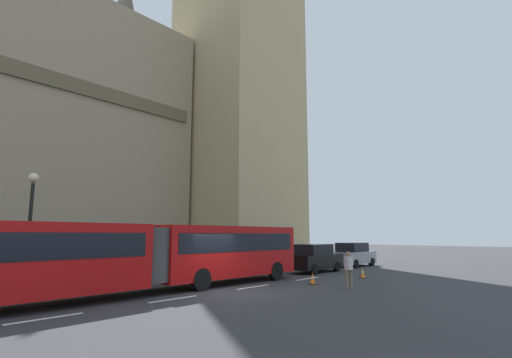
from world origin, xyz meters
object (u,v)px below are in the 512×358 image
articulated_bus (145,252)px  sedan_trailing (354,255)px  street_lamp (30,222)px  pedestrian_near_cones (349,268)px  sedan_lead (315,258)px  traffic_cone_middle (363,273)px  traffic_cone_west (313,279)px

articulated_bus → sedan_trailing: 18.86m
sedan_trailing → street_lamp: street_lamp is taller
sedan_trailing → pedestrian_near_cones: 12.94m
street_lamp → sedan_trailing: bearing=-11.4°
sedan_trailing → street_lamp: bearing=168.6°
articulated_bus → street_lamp: 5.65m
articulated_bus → sedan_lead: size_ratio=4.10×
sedan_lead → sedan_trailing: 6.09m
sedan_trailing → street_lamp: (-21.98, 4.42, 2.14)m
sedan_trailing → traffic_cone_middle: bearing=-149.2°
traffic_cone_west → street_lamp: bearing=142.7°
articulated_bus → street_lamp: (-3.14, 4.51, 1.31)m
sedan_trailing → articulated_bus: bearing=-179.7°
sedan_trailing → traffic_cone_west: sedan_trailing is taller
articulated_bus → traffic_cone_middle: bearing=-19.5°
articulated_bus → sedan_trailing: bearing=0.3°
sedan_lead → traffic_cone_middle: sedan_lead is taller
sedan_lead → traffic_cone_middle: size_ratio=7.59×
articulated_bus → sedan_lead: (12.76, -0.24, -0.83)m
sedan_lead → street_lamp: street_lamp is taller
sedan_lead → articulated_bus: bearing=178.9°
pedestrian_near_cones → articulated_bus: bearing=141.9°
sedan_lead → pedestrian_near_cones: (-5.51, -5.45, -0.00)m
sedan_lead → traffic_cone_middle: bearing=-104.8°
sedan_trailing → traffic_cone_middle: sedan_trailing is taller
articulated_bus → sedan_trailing: articulated_bus is taller
traffic_cone_west → street_lamp: (-10.57, 8.05, 2.77)m
sedan_trailing → traffic_cone_west: 11.99m
sedan_trailing → traffic_cone_middle: (-7.12, -4.25, -0.63)m
articulated_bus → sedan_trailing: size_ratio=4.10×
articulated_bus → traffic_cone_west: bearing=-25.5°
sedan_lead → traffic_cone_west: bearing=-148.2°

